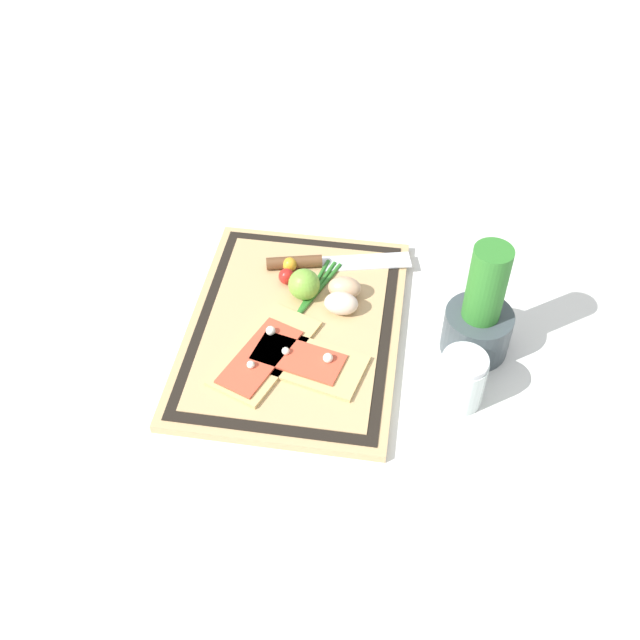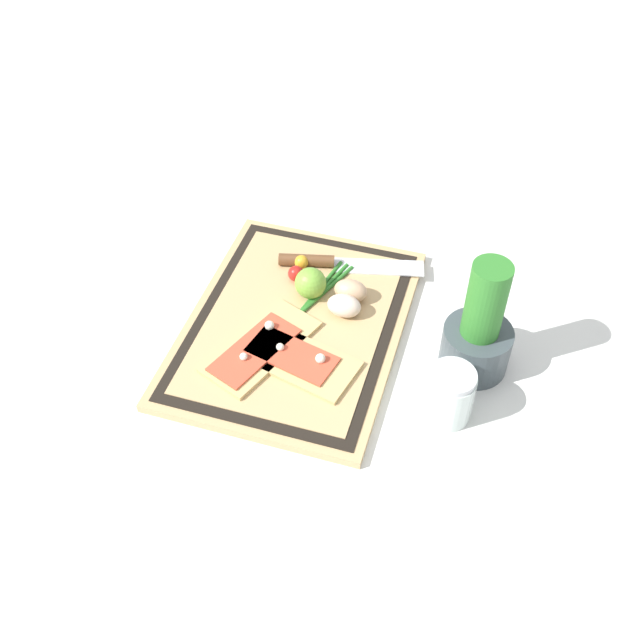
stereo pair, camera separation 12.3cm
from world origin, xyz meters
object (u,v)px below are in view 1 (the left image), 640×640
at_px(pizza_slice_near, 264,353).
at_px(herb_pot, 480,317).
at_px(pizza_slice_far, 305,361).
at_px(cherry_tomato_red, 286,276).
at_px(lime, 304,284).
at_px(egg_brown, 345,288).
at_px(knife, 315,262).
at_px(egg_pink, 341,303).
at_px(cherry_tomato_yellow, 290,264).
at_px(sauce_jar, 461,382).

relative_size(pizza_slice_near, herb_pot, 1.05).
relative_size(pizza_slice_far, cherry_tomato_red, 7.10).
bearing_deg(cherry_tomato_red, pizza_slice_far, 19.12).
xyz_separation_m(lime, cherry_tomato_red, (-0.03, -0.04, -0.01)).
relative_size(egg_brown, herb_pot, 0.27).
height_order(knife, egg_pink, egg_pink).
bearing_deg(cherry_tomato_red, egg_brown, 79.51).
height_order(knife, cherry_tomato_red, cherry_tomato_red).
height_order(knife, cherry_tomato_yellow, cherry_tomato_yellow).
xyz_separation_m(egg_pink, lime, (-0.03, -0.07, 0.01)).
xyz_separation_m(pizza_slice_near, lime, (-0.15, 0.04, 0.02)).
height_order(pizza_slice_far, knife, pizza_slice_far).
distance_m(knife, sauce_jar, 0.37).
xyz_separation_m(pizza_slice_near, egg_pink, (-0.12, 0.11, 0.01)).
relative_size(knife, egg_brown, 4.51).
relative_size(pizza_slice_near, cherry_tomato_yellow, 8.77).
height_order(egg_pink, lime, lime).
distance_m(egg_pink, cherry_tomato_red, 0.12).
xyz_separation_m(cherry_tomato_red, cherry_tomato_yellow, (-0.03, -0.00, -0.00)).
bearing_deg(knife, sauce_jar, 46.50).
distance_m(pizza_slice_far, cherry_tomato_red, 0.19).
xyz_separation_m(egg_pink, sauce_jar, (0.14, 0.20, 0.00)).
bearing_deg(lime, egg_pink, 67.12).
bearing_deg(pizza_slice_near, egg_brown, 144.50).
distance_m(pizza_slice_near, sauce_jar, 0.31).
height_order(herb_pot, sauce_jar, herb_pot).
relative_size(egg_pink, lime, 1.06).
bearing_deg(egg_brown, pizza_slice_near, -35.50).
height_order(pizza_slice_far, egg_brown, egg_brown).
height_order(egg_brown, sauce_jar, sauce_jar).
bearing_deg(egg_brown, cherry_tomato_red, -100.49).
xyz_separation_m(egg_brown, herb_pot, (0.07, 0.22, 0.04)).
height_order(cherry_tomato_yellow, herb_pot, herb_pot).
bearing_deg(pizza_slice_far, cherry_tomato_red, -160.88).
relative_size(egg_brown, cherry_tomato_red, 2.05).
relative_size(herb_pot, sauce_jar, 2.28).
height_order(pizza_slice_far, cherry_tomato_red, cherry_tomato_red).
xyz_separation_m(pizza_slice_near, knife, (-0.23, 0.05, 0.00)).
relative_size(pizza_slice_far, sauce_jar, 2.15).
relative_size(lime, herb_pot, 0.26).
distance_m(egg_brown, lime, 0.07).
height_order(pizza_slice_near, cherry_tomato_red, cherry_tomato_red).
xyz_separation_m(egg_brown, sauce_jar, (0.18, 0.20, 0.00)).
xyz_separation_m(knife, cherry_tomato_red, (0.05, -0.04, 0.01)).
bearing_deg(cherry_tomato_yellow, pizza_slice_far, 16.37).
height_order(knife, lime, lime).
distance_m(knife, cherry_tomato_yellow, 0.05).
bearing_deg(knife, herb_pot, 63.80).
bearing_deg(herb_pot, cherry_tomato_yellow, -110.55).
height_order(egg_pink, cherry_tomato_red, egg_pink).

